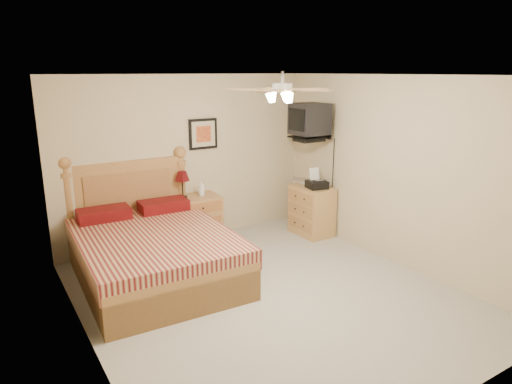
% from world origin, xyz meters
% --- Properties ---
extents(floor, '(4.50, 4.50, 0.00)m').
position_xyz_m(floor, '(0.00, 0.00, 0.00)').
color(floor, '#A6A296').
rests_on(floor, ground).
extents(ceiling, '(4.00, 4.50, 0.04)m').
position_xyz_m(ceiling, '(0.00, 0.00, 2.50)').
color(ceiling, white).
rests_on(ceiling, ground).
extents(wall_back, '(4.00, 0.04, 2.50)m').
position_xyz_m(wall_back, '(0.00, 2.25, 1.25)').
color(wall_back, beige).
rests_on(wall_back, ground).
extents(wall_front, '(4.00, 0.04, 2.50)m').
position_xyz_m(wall_front, '(0.00, -2.25, 1.25)').
color(wall_front, beige).
rests_on(wall_front, ground).
extents(wall_left, '(0.04, 4.50, 2.50)m').
position_xyz_m(wall_left, '(-2.00, 0.00, 1.25)').
color(wall_left, beige).
rests_on(wall_left, ground).
extents(wall_right, '(0.04, 4.50, 2.50)m').
position_xyz_m(wall_right, '(2.00, 0.00, 1.25)').
color(wall_right, beige).
rests_on(wall_right, ground).
extents(bed, '(1.83, 2.35, 1.47)m').
position_xyz_m(bed, '(-0.97, 1.12, 0.74)').
color(bed, '#A2703B').
rests_on(bed, ground).
extents(nightstand, '(0.70, 0.54, 0.73)m').
position_xyz_m(nightstand, '(0.01, 2.00, 0.36)').
color(nightstand, '#A27448').
rests_on(nightstand, ground).
extents(table_lamp, '(0.27, 0.27, 0.40)m').
position_xyz_m(table_lamp, '(-0.17, 2.06, 0.93)').
color(table_lamp, '#520C0F').
rests_on(table_lamp, nightstand).
extents(lotion_bottle, '(0.12, 0.12, 0.24)m').
position_xyz_m(lotion_bottle, '(0.10, 1.99, 0.85)').
color(lotion_bottle, white).
rests_on(lotion_bottle, nightstand).
extents(framed_picture, '(0.46, 0.04, 0.46)m').
position_xyz_m(framed_picture, '(0.27, 2.23, 1.62)').
color(framed_picture, black).
rests_on(framed_picture, wall_back).
extents(dresser, '(0.46, 0.66, 0.78)m').
position_xyz_m(dresser, '(1.73, 1.38, 0.39)').
color(dresser, '#B2804A').
rests_on(dresser, ground).
extents(fax_machine, '(0.34, 0.36, 0.31)m').
position_xyz_m(fax_machine, '(1.73, 1.28, 0.93)').
color(fax_machine, black).
rests_on(fax_machine, dresser).
extents(magazine_lower, '(0.22, 0.29, 0.03)m').
position_xyz_m(magazine_lower, '(1.66, 1.65, 0.79)').
color(magazine_lower, beige).
rests_on(magazine_lower, dresser).
extents(magazine_upper, '(0.33, 0.37, 0.02)m').
position_xyz_m(magazine_upper, '(1.67, 1.68, 0.82)').
color(magazine_upper, gray).
rests_on(magazine_upper, magazine_lower).
extents(wall_tv, '(0.56, 0.46, 0.58)m').
position_xyz_m(wall_tv, '(1.75, 1.34, 1.81)').
color(wall_tv, black).
rests_on(wall_tv, wall_right).
extents(ceiling_fan, '(1.14, 1.14, 0.28)m').
position_xyz_m(ceiling_fan, '(0.00, -0.20, 2.36)').
color(ceiling_fan, white).
rests_on(ceiling_fan, ceiling).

